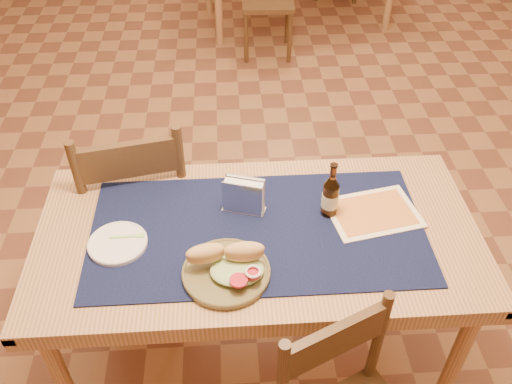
{
  "coord_description": "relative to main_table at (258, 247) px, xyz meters",
  "views": [
    {
      "loc": [
        -0.09,
        -2.16,
        2.15
      ],
      "look_at": [
        0.0,
        -0.7,
        0.85
      ],
      "focal_mm": 38.0,
      "sensor_mm": 36.0,
      "label": 1
    }
  ],
  "objects": [
    {
      "name": "main_table",
      "position": [
        0.0,
        0.0,
        0.0
      ],
      "size": [
        1.6,
        0.8,
        0.75
      ],
      "color": "tan",
      "rests_on": "ground"
    },
    {
      "name": "placemat",
      "position": [
        0.0,
        0.0,
        0.09
      ],
      "size": [
        1.2,
        0.6,
        0.01
      ],
      "primitive_type": "cube",
      "color": "#10183C",
      "rests_on": "main_table"
    },
    {
      "name": "baseboard",
      "position": [
        0.0,
        0.8,
        -0.62
      ],
      "size": [
        6.0,
        7.0,
        0.1
      ],
      "color": "#49301A",
      "rests_on": "ground"
    },
    {
      "name": "chair_main_far",
      "position": [
        -0.51,
        0.45,
        -0.16
      ],
      "size": [
        0.53,
        0.53,
        0.99
      ],
      "color": "#49301A",
      "rests_on": "ground"
    },
    {
      "name": "sandwich_plate",
      "position": [
        -0.11,
        -0.19,
        0.12
      ],
      "size": [
        0.29,
        0.29,
        0.11
      ],
      "color": "brown",
      "rests_on": "placemat"
    },
    {
      "name": "side_plate",
      "position": [
        -0.49,
        -0.04,
        0.1
      ],
      "size": [
        0.21,
        0.21,
        0.02
      ],
      "color": "white",
      "rests_on": "placemat"
    },
    {
      "name": "fork",
      "position": [
        -0.45,
        -0.02,
        0.1
      ],
      "size": [
        0.12,
        0.02,
        0.0
      ],
      "color": "#96CC70",
      "rests_on": "side_plate"
    },
    {
      "name": "beer_bottle",
      "position": [
        0.27,
        0.07,
        0.17
      ],
      "size": [
        0.06,
        0.06,
        0.23
      ],
      "color": "#4B280D",
      "rests_on": "placemat"
    },
    {
      "name": "napkin_holder",
      "position": [
        -0.04,
        0.11,
        0.15
      ],
      "size": [
        0.17,
        0.1,
        0.14
      ],
      "color": "silver",
      "rests_on": "placemat"
    },
    {
      "name": "menu_card",
      "position": [
        0.43,
        0.06,
        0.09
      ],
      "size": [
        0.36,
        0.3,
        0.01
      ],
      "color": "#FDE8BF",
      "rests_on": "placemat"
    }
  ]
}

